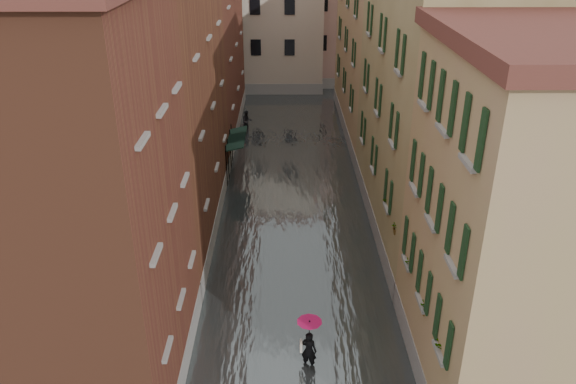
{
  "coord_description": "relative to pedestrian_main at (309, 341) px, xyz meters",
  "views": [
    {
      "loc": [
        -0.56,
        -17.04,
        14.47
      ],
      "look_at": [
        -0.36,
        6.86,
        3.0
      ],
      "focal_mm": 35.0,
      "sensor_mm": 36.0,
      "label": 1
    }
  ],
  "objects": [
    {
      "name": "building_end_cream",
      "position": [
        -3.3,
        39.54,
        5.27
      ],
      "size": [
        12.0,
        9.0,
        13.0
      ],
      "primitive_type": "cube",
      "color": "#BEAE97",
      "rests_on": "ground"
    },
    {
      "name": "pedestrian_main",
      "position": [
        0.0,
        0.0,
        0.0
      ],
      "size": [
        0.89,
        0.89,
        2.06
      ],
      "color": "black",
      "rests_on": "ground"
    },
    {
      "name": "building_end_pink",
      "position": [
        5.7,
        41.54,
        4.77
      ],
      "size": [
        10.0,
        9.0,
        12.0
      ],
      "primitive_type": "cube",
      "color": "tan",
      "rests_on": "ground"
    },
    {
      "name": "building_right_near",
      "position": [
        6.7,
        -0.46,
        4.52
      ],
      "size": [
        6.0,
        8.0,
        11.5
      ],
      "primitive_type": "cube",
      "color": "tan",
      "rests_on": "ground"
    },
    {
      "name": "awning_far",
      "position": [
        -3.79,
        17.57,
        1.23
      ],
      "size": [
        1.09,
        2.78,
        2.8
      ],
      "color": "black",
      "rests_on": "ground"
    },
    {
      "name": "building_right_far",
      "position": [
        6.7,
        25.54,
        4.52
      ],
      "size": [
        6.0,
        16.0,
        11.5
      ],
      "primitive_type": "cube",
      "color": "tan",
      "rests_on": "ground"
    },
    {
      "name": "pedestrian_far",
      "position": [
        -3.66,
        25.37,
        -0.39
      ],
      "size": [
        0.99,
        0.89,
        1.67
      ],
      "primitive_type": "imported",
      "rotation": [
        0.0,
        0.0,
        0.39
      ],
      "color": "black",
      "rests_on": "ground"
    },
    {
      "name": "awning_near",
      "position": [
        -3.79,
        16.49,
        1.23
      ],
      "size": [
        1.09,
        2.87,
        2.8
      ],
      "color": "black",
      "rests_on": "ground"
    },
    {
      "name": "floodwater",
      "position": [
        -0.3,
        14.54,
        -1.13
      ],
      "size": [
        10.0,
        60.0,
        0.2
      ],
      "primitive_type": "cube",
      "color": "#474E4F",
      "rests_on": "ground"
    },
    {
      "name": "building_left_near",
      "position": [
        -7.3,
        -0.46,
        5.27
      ],
      "size": [
        6.0,
        8.0,
        13.0
      ],
      "primitive_type": "cube",
      "color": "brown",
      "rests_on": "ground"
    },
    {
      "name": "building_right_mid",
      "position": [
        6.7,
        10.54,
        5.27
      ],
      "size": [
        6.0,
        14.0,
        13.0
      ],
      "primitive_type": "cube",
      "color": "tan",
      "rests_on": "ground"
    },
    {
      "name": "building_left_far",
      "position": [
        -7.3,
        25.54,
        5.77
      ],
      "size": [
        6.0,
        16.0,
        14.0
      ],
      "primitive_type": "cube",
      "color": "brown",
      "rests_on": "ground"
    },
    {
      "name": "window_planters",
      "position": [
        3.82,
        1.96,
        2.28
      ],
      "size": [
        0.59,
        10.35,
        0.84
      ],
      "color": "#975231",
      "rests_on": "ground"
    },
    {
      "name": "ground",
      "position": [
        -0.3,
        1.54,
        -1.23
      ],
      "size": [
        120.0,
        120.0,
        0.0
      ],
      "primitive_type": "plane",
      "color": "slate",
      "rests_on": "ground"
    },
    {
      "name": "building_left_mid",
      "position": [
        -7.3,
        10.54,
        5.02
      ],
      "size": [
        6.0,
        14.0,
        12.5
      ],
      "primitive_type": "cube",
      "color": "brown",
      "rests_on": "ground"
    }
  ]
}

